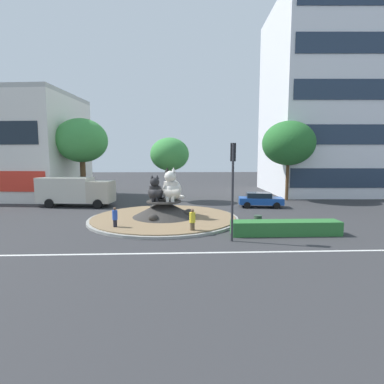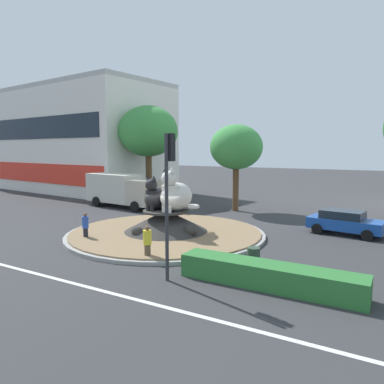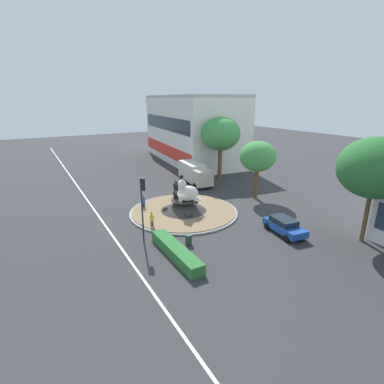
% 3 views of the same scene
% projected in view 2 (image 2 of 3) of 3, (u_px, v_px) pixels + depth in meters
% --- Properties ---
extents(ground_plane, '(160.00, 160.00, 0.00)m').
position_uv_depth(ground_plane, '(166.00, 235.00, 21.94)').
color(ground_plane, '#333335').
extents(lane_centreline, '(112.00, 0.20, 0.01)m').
position_uv_depth(lane_centreline, '(50.00, 277.00, 14.73)').
color(lane_centreline, silver).
rests_on(lane_centreline, ground).
extents(roundabout_island, '(11.80, 11.80, 1.53)m').
position_uv_depth(roundabout_island, '(166.00, 227.00, 21.88)').
color(roundabout_island, gray).
rests_on(roundabout_island, ground).
extents(cat_statue_black, '(1.34, 2.07, 2.08)m').
position_uv_depth(cat_statue_black, '(156.00, 197.00, 21.87)').
color(cat_statue_black, black).
rests_on(cat_statue_black, roundabout_island).
extents(cat_statue_white, '(1.96, 2.63, 2.65)m').
position_uv_depth(cat_statue_white, '(175.00, 195.00, 21.36)').
color(cat_statue_white, silver).
rests_on(cat_statue_white, roundabout_island).
extents(traffic_light_mast, '(0.36, 0.45, 5.74)m').
position_uv_depth(traffic_light_mast, '(168.00, 180.00, 14.00)').
color(traffic_light_mast, '#2D2D33').
rests_on(traffic_light_mast, ground).
extents(shophouse_block, '(27.20, 13.86, 12.61)m').
position_uv_depth(shophouse_block, '(72.00, 140.00, 46.62)').
color(shophouse_block, silver).
rests_on(shophouse_block, ground).
extents(clipped_hedge_strip, '(6.94, 1.20, 0.90)m').
position_uv_depth(clipped_hedge_strip, '(268.00, 276.00, 13.61)').
color(clipped_hedge_strip, '#2D7033').
rests_on(clipped_hedge_strip, ground).
extents(broadleaf_tree_behind_island, '(4.34, 4.34, 7.16)m').
position_uv_depth(broadleaf_tree_behind_island, '(236.00, 148.00, 29.98)').
color(broadleaf_tree_behind_island, brown).
rests_on(broadleaf_tree_behind_island, ground).
extents(third_tree_left, '(5.92, 5.92, 9.43)m').
position_uv_depth(third_tree_left, '(148.00, 132.00, 36.31)').
color(third_tree_left, brown).
rests_on(third_tree_left, ground).
extents(pedestrian_yellow_shirt, '(0.39, 0.39, 1.64)m').
position_uv_depth(pedestrian_yellow_shirt, '(147.00, 242.00, 16.88)').
color(pedestrian_yellow_shirt, brown).
rests_on(pedestrian_yellow_shirt, ground).
extents(pedestrian_blue_shirt, '(0.35, 0.35, 1.61)m').
position_uv_depth(pedestrian_blue_shirt, '(85.00, 226.00, 20.43)').
color(pedestrian_blue_shirt, black).
rests_on(pedestrian_blue_shirt, ground).
extents(sedan_on_far_lane, '(4.48, 2.49, 1.47)m').
position_uv_depth(sedan_on_far_lane, '(345.00, 222.00, 22.03)').
color(sedan_on_far_lane, '#19479E').
rests_on(sedan_on_far_lane, ground).
extents(delivery_box_truck, '(7.63, 3.33, 2.94)m').
position_uv_depth(delivery_box_truck, '(122.00, 189.00, 32.29)').
color(delivery_box_truck, '#B7AD99').
rests_on(delivery_box_truck, ground).
extents(litter_bin, '(0.56, 0.56, 0.90)m').
position_uv_depth(litter_bin, '(253.00, 258.00, 15.85)').
color(litter_bin, '#2D4233').
rests_on(litter_bin, ground).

